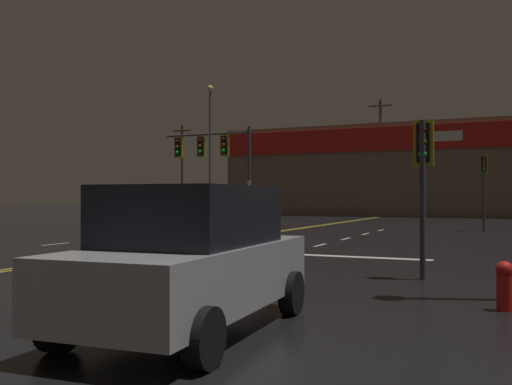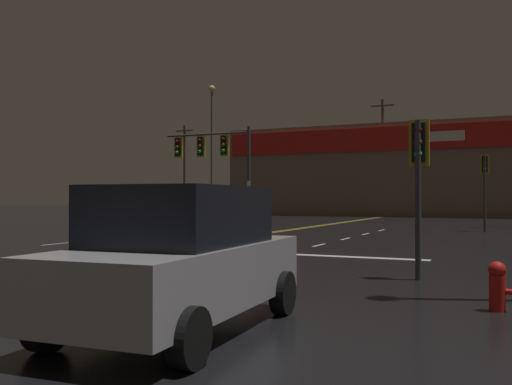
# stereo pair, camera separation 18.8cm
# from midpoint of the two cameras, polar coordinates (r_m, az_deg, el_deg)

# --- Properties ---
(ground_plane) EXTENTS (200.00, 200.00, 0.00)m
(ground_plane) POSITION_cam_midpoint_polar(r_m,az_deg,el_deg) (24.57, -2.86, -4.61)
(ground_plane) COLOR black
(road_markings) EXTENTS (13.73, 60.00, 0.01)m
(road_markings) POSITION_cam_midpoint_polar(r_m,az_deg,el_deg) (23.34, -2.14, -4.81)
(road_markings) COLOR gold
(road_markings) RESTS_ON ground
(traffic_signal_median) EXTENTS (4.32, 0.36, 4.91)m
(traffic_signal_median) POSITION_cam_midpoint_polar(r_m,az_deg,el_deg) (26.11, -4.69, 4.02)
(traffic_signal_median) COLOR #38383D
(traffic_signal_median) RESTS_ON ground
(traffic_signal_corner_northeast) EXTENTS (0.42, 0.36, 4.00)m
(traffic_signal_corner_northeast) POSITION_cam_midpoint_polar(r_m,az_deg,el_deg) (31.86, 21.66, 1.64)
(traffic_signal_corner_northeast) COLOR #38383D
(traffic_signal_corner_northeast) RESTS_ON ground
(traffic_signal_corner_southeast) EXTENTS (0.42, 0.36, 3.41)m
(traffic_signal_corner_southeast) POSITION_cam_midpoint_polar(r_m,az_deg,el_deg) (12.67, 15.97, 2.97)
(traffic_signal_corner_southeast) COLOR #38383D
(traffic_signal_corner_southeast) RESTS_ON ground
(streetlight_near_right) EXTENTS (0.56, 0.56, 11.61)m
(streetlight_near_right) POSITION_cam_midpoint_polar(r_m,az_deg,el_deg) (50.12, -4.72, 5.69)
(streetlight_near_right) COLOR #59595E
(streetlight_near_right) RESTS_ON ground
(fire_hydrant) EXTENTS (0.35, 0.26, 0.76)m
(fire_hydrant) POSITION_cam_midpoint_polar(r_m,az_deg,el_deg) (9.58, 23.11, -8.47)
(fire_hydrant) COLOR red
(fire_hydrant) RESTS_ON ground
(parked_car) EXTENTS (2.21, 4.39, 1.88)m
(parked_car) POSITION_cam_midpoint_polar(r_m,az_deg,el_deg) (7.51, -7.18, -6.48)
(parked_car) COLOR #ADADB2
(parked_car) RESTS_ON ground
(building_backdrop) EXTENTS (32.12, 10.23, 8.83)m
(building_backdrop) POSITION_cam_midpoint_polar(r_m,az_deg,el_deg) (59.42, 13.27, 2.03)
(building_backdrop) COLOR #7A6651
(building_backdrop) RESTS_ON ground
(utility_pole_row) EXTENTS (46.70, 0.26, 12.68)m
(utility_pole_row) POSITION_cam_midpoint_polar(r_m,az_deg,el_deg) (55.20, 14.29, 3.74)
(utility_pole_row) COLOR #4C3828
(utility_pole_row) RESTS_ON ground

